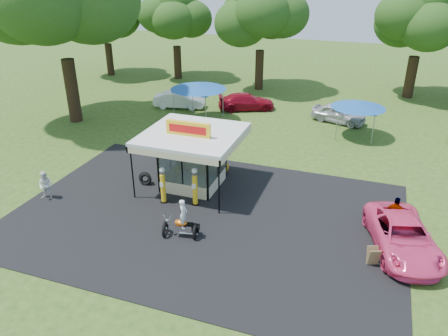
{
  "coord_description": "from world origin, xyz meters",
  "views": [
    {
      "loc": [
        7.47,
        -16.24,
        12.24
      ],
      "look_at": [
        0.28,
        4.0,
        1.96
      ],
      "focal_mm": 35.0,
      "sensor_mm": 36.0,
      "label": 1
    }
  ],
  "objects": [
    {
      "name": "ground",
      "position": [
        0.0,
        0.0,
        0.0
      ],
      "size": [
        120.0,
        120.0,
        0.0
      ],
      "primitive_type": "plane",
      "color": "#2A4916",
      "rests_on": "ground"
    },
    {
      "name": "oak_near",
      "position": [
        -15.86,
        12.4,
        9.52
      ],
      "size": [
        13.2,
        13.2,
        15.19
      ],
      "color": "black",
      "rests_on": "ground"
    },
    {
      "name": "spectator_east_b",
      "position": [
        9.27,
        3.86,
        0.93
      ],
      "size": [
        1.16,
        0.68,
        1.85
      ],
      "primitive_type": "imported",
      "rotation": [
        0.0,
        0.0,
        2.92
      ],
      "color": "gray",
      "rests_on": "ground"
    },
    {
      "name": "spare_tires",
      "position": [
        -4.79,
        4.12,
        0.38
      ],
      "size": [
        0.93,
        0.6,
        0.78
      ],
      "rotation": [
        0.0,
        0.0,
        0.08
      ],
      "color": "black",
      "rests_on": "ground"
    },
    {
      "name": "oak_far_a",
      "position": [
        -22.08,
        27.34,
        6.34
      ],
      "size": [
        8.41,
        8.41,
        9.97
      ],
      "color": "black",
      "rests_on": "ground"
    },
    {
      "name": "asphalt_apron",
      "position": [
        0.0,
        2.0,
        0.02
      ],
      "size": [
        20.0,
        14.0,
        0.04
      ],
      "primitive_type": "cube",
      "color": "black",
      "rests_on": "ground"
    },
    {
      "name": "pink_sedan",
      "position": [
        9.62,
        2.26,
        0.77
      ],
      "size": [
        3.98,
        6.02,
        1.54
      ],
      "primitive_type": "imported",
      "rotation": [
        0.0,
        0.0,
        0.28
      ],
      "color": "#FF4581",
      "rests_on": "ground"
    },
    {
      "name": "bg_car_a",
      "position": [
        -9.18,
        18.55,
        0.75
      ],
      "size": [
        4.78,
        2.43,
        1.5
      ],
      "primitive_type": "imported",
      "rotation": [
        0.0,
        0.0,
        1.76
      ],
      "color": "white",
      "rests_on": "ground"
    },
    {
      "name": "gas_station_kiosk",
      "position": [
        -2.0,
        4.99,
        1.78
      ],
      "size": [
        5.4,
        5.4,
        4.18
      ],
      "color": "white",
      "rests_on": "ground"
    },
    {
      "name": "oak_far_c",
      "position": [
        -4.1,
        27.16,
        7.14
      ],
      "size": [
        9.55,
        9.55,
        11.25
      ],
      "color": "black",
      "rests_on": "ground"
    },
    {
      "name": "a_frame_sign",
      "position": [
        8.42,
        0.67,
        0.45
      ],
      "size": [
        0.54,
        0.59,
        0.88
      ],
      "rotation": [
        0.0,
        0.0,
        0.36
      ],
      "color": "#593819",
      "rests_on": "ground"
    },
    {
      "name": "oak_far_d",
      "position": [
        10.49,
        29.22,
        6.98
      ],
      "size": [
        9.2,
        9.2,
        10.95
      ],
      "color": "black",
      "rests_on": "ground"
    },
    {
      "name": "gas_pump_right",
      "position": [
        -1.0,
        2.89,
        1.08
      ],
      "size": [
        0.42,
        0.42,
        2.24
      ],
      "color": "black",
      "rests_on": "ground"
    },
    {
      "name": "oak_far_b",
      "position": [
        -13.96,
        28.5,
        6.32
      ],
      "size": [
        8.3,
        8.3,
        9.9
      ],
      "color": "black",
      "rests_on": "ground"
    },
    {
      "name": "tent_west",
      "position": [
        -6.22,
        16.02,
        2.9
      ],
      "size": [
        4.59,
        4.59,
        3.21
      ],
      "rotation": [
        0.0,
        0.0,
        -0.13
      ],
      "color": "gray",
      "rests_on": "ground"
    },
    {
      "name": "kiosk_car",
      "position": [
        -2.0,
        7.2,
        0.48
      ],
      "size": [
        2.82,
        1.13,
        0.96
      ],
      "primitive_type": "imported",
      "rotation": [
        0.0,
        0.0,
        1.57
      ],
      "color": "yellow",
      "rests_on": "ground"
    },
    {
      "name": "tent_east",
      "position": [
        6.43,
        16.46,
        2.51
      ],
      "size": [
        3.97,
        3.97,
        2.78
      ],
      "rotation": [
        0.0,
        0.0,
        -0.0
      ],
      "color": "gray",
      "rests_on": "ground"
    },
    {
      "name": "gas_pump_left",
      "position": [
        -2.75,
        2.53,
        1.04
      ],
      "size": [
        0.4,
        0.4,
        2.16
      ],
      "color": "black",
      "rests_on": "ground"
    },
    {
      "name": "bg_car_b",
      "position": [
        -3.31,
        20.08,
        0.73
      ],
      "size": [
        5.42,
        3.98,
        1.46
      ],
      "primitive_type": "imported",
      "rotation": [
        0.0,
        0.0,
        2.01
      ],
      "color": "maroon",
      "rests_on": "ground"
    },
    {
      "name": "spectator_west",
      "position": [
        -9.14,
        0.73,
        0.83
      ],
      "size": [
        0.94,
        0.8,
        1.67
      ],
      "primitive_type": "imported",
      "rotation": [
        0.0,
        0.0,
        0.24
      ],
      "color": "white",
      "rests_on": "ground"
    },
    {
      "name": "bg_car_c",
      "position": [
        4.88,
        19.33,
        0.75
      ],
      "size": [
        4.74,
        2.94,
        1.5
      ],
      "primitive_type": "imported",
      "rotation": [
        0.0,
        0.0,
        1.29
      ],
      "color": "#B1B2B6",
      "rests_on": "ground"
    },
    {
      "name": "motorcycle",
      "position": [
        -0.38,
        -0.13,
        0.83
      ],
      "size": [
        1.87,
        1.16,
        2.13
      ],
      "rotation": [
        0.0,
        0.0,
        0.21
      ],
      "color": "black",
      "rests_on": "ground"
    }
  ]
}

